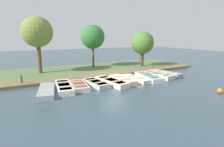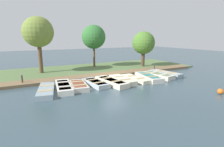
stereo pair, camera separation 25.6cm
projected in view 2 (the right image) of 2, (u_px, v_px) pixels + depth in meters
The scene contains 19 objects.
ground_plane at pixel (113, 79), 16.12m from camera, with size 80.00×80.00×0.00m, color #384C56.
shore_bank at pixel (94, 69), 20.46m from camera, with size 8.00×24.00×0.13m.
dock_walkway at pixel (107, 75), 17.31m from camera, with size 1.57×21.62×0.24m.
rowboat_0 at pixel (46, 90), 12.05m from camera, with size 3.48×1.64×0.37m.
rowboat_1 at pixel (64, 87), 12.84m from camera, with size 3.47×1.42×0.41m.
rowboat_2 at pixel (79, 85), 13.26m from camera, with size 2.91×1.49×0.37m.
rowboat_3 at pixel (96, 83), 13.96m from camera, with size 2.96×1.34×0.36m.
rowboat_4 at pixel (111, 82), 14.18m from camera, with size 3.58×1.52×0.43m.
rowboat_5 at pixel (122, 80), 14.85m from camera, with size 3.10×1.16×0.40m.
rowboat_6 at pixel (136, 79), 15.38m from camera, with size 3.19×1.18×0.35m.
rowboat_7 at pixel (148, 77), 15.87m from camera, with size 3.55×1.67×0.42m.
rowboat_8 at pixel (158, 75), 16.55m from camera, with size 3.20×1.63×0.42m.
rowboat_9 at pixel (166, 74), 17.41m from camera, with size 3.47×1.46×0.41m.
mooring_post_near at pixel (22, 80), 13.88m from camera, with size 0.13×0.13×0.84m.
mooring_post_far at pixel (154, 67), 19.93m from camera, with size 0.13×0.13×0.84m.
buoy at pixel (220, 91), 11.79m from camera, with size 0.38×0.38×0.38m.
park_tree_far_left at pixel (38, 32), 17.33m from camera, with size 3.03×3.03×5.79m.
park_tree_left at pixel (94, 37), 21.04m from camera, with size 2.87×2.87×5.21m.
park_tree_center at pixel (144, 43), 21.62m from camera, with size 2.79×2.79×4.45m.
Camera 2 is at (13.87, -7.30, 3.82)m, focal length 28.00 mm.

